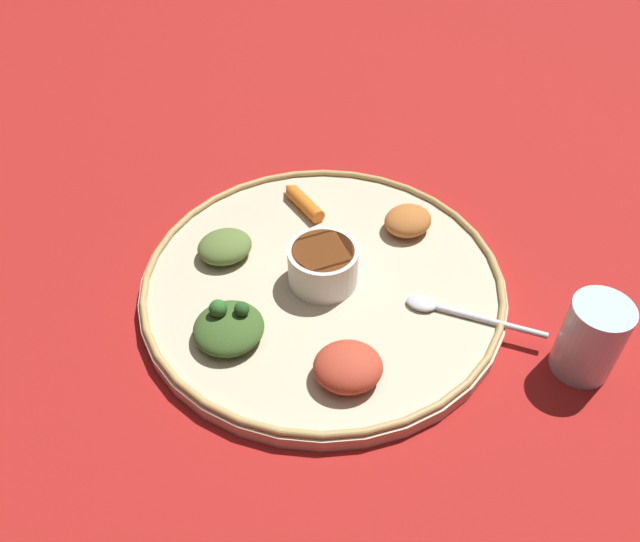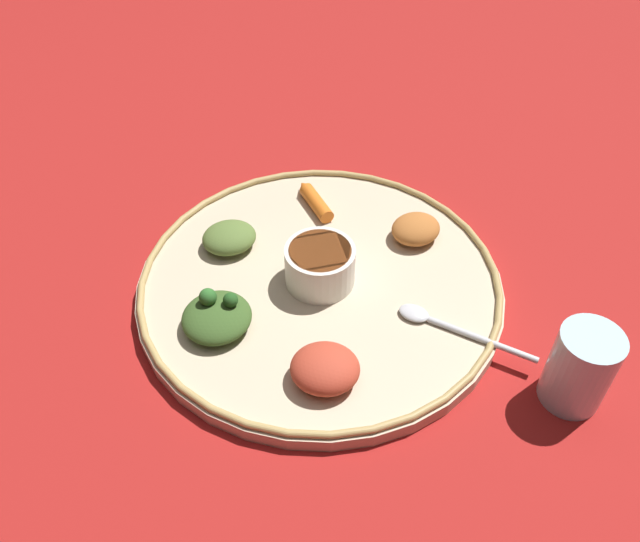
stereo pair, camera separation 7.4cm
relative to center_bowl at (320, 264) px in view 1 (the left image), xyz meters
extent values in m
plane|color=maroon|center=(0.00, 0.00, -0.04)|extent=(2.40, 2.40, 0.00)
cylinder|color=#C6B293|center=(0.00, 0.00, -0.03)|extent=(0.42, 0.42, 0.02)
torus|color=tan|center=(0.00, 0.00, -0.02)|extent=(0.42, 0.42, 0.01)
cylinder|color=silver|center=(0.00, 0.00, 0.00)|extent=(0.08, 0.08, 0.05)
cylinder|color=brown|center=(0.00, 0.00, 0.02)|extent=(0.07, 0.07, 0.01)
ellipsoid|color=silver|center=(-0.04, -0.11, -0.02)|extent=(0.03, 0.04, 0.01)
cylinder|color=silver|center=(-0.06, -0.18, -0.02)|extent=(0.05, 0.12, 0.01)
ellipsoid|color=#385623|center=(-0.08, 0.10, -0.01)|extent=(0.10, 0.10, 0.03)
sphere|color=#2D6628|center=(-0.07, 0.11, 0.01)|extent=(0.02, 0.02, 0.02)
sphere|color=#23511E|center=(-0.07, 0.09, 0.01)|extent=(0.02, 0.02, 0.02)
cylinder|color=orange|center=(0.13, 0.02, -0.02)|extent=(0.06, 0.05, 0.02)
cone|color=orange|center=(0.16, 0.05, -0.02)|extent=(0.02, 0.02, 0.02)
ellipsoid|color=#B73D28|center=(-0.14, -0.03, -0.01)|extent=(0.07, 0.07, 0.03)
ellipsoid|color=#567033|center=(0.04, 0.12, -0.01)|extent=(0.08, 0.09, 0.03)
ellipsoid|color=#B2662D|center=(0.09, -0.11, -0.01)|extent=(0.08, 0.08, 0.03)
cylinder|color=silver|center=(-0.11, -0.27, 0.00)|extent=(0.06, 0.06, 0.09)
cylinder|color=tan|center=(-0.11, -0.27, -0.02)|extent=(0.05, 0.05, 0.04)
camera|label=1|loc=(-0.52, 0.00, 0.51)|focal=36.03mm
camera|label=2|loc=(-0.52, -0.08, 0.51)|focal=36.03mm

